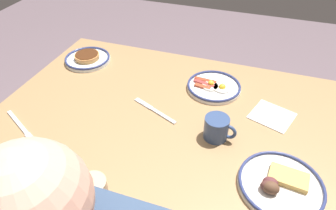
# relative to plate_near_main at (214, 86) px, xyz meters

# --- Properties ---
(dining_table) EXTENTS (1.35, 0.94, 0.73)m
(dining_table) POSITION_rel_plate_near_main_xyz_m (0.14, 0.23, -0.11)
(dining_table) COLOR #9E784E
(dining_table) RESTS_ON ground_plane
(plate_near_main) EXTENTS (0.23, 0.23, 0.04)m
(plate_near_main) POSITION_rel_plate_near_main_xyz_m (0.00, 0.00, 0.00)
(plate_near_main) COLOR white
(plate_near_main) RESTS_ON dining_table
(plate_center_pancakes) EXTENTS (0.22, 0.22, 0.04)m
(plate_center_pancakes) POSITION_rel_plate_near_main_xyz_m (0.64, -0.03, 0.00)
(plate_center_pancakes) COLOR white
(plate_center_pancakes) RESTS_ON dining_table
(plate_far_companion) EXTENTS (0.26, 0.26, 0.05)m
(plate_far_companion) POSITION_rel_plate_near_main_xyz_m (-0.30, 0.44, 0.00)
(plate_far_companion) COLOR silver
(plate_far_companion) RESTS_ON dining_table
(coffee_mug) EXTENTS (0.12, 0.09, 0.09)m
(coffee_mug) POSITION_rel_plate_near_main_xyz_m (-0.07, 0.29, 0.03)
(coffee_mug) COLOR #334772
(coffee_mug) RESTS_ON dining_table
(paper_napkin) EXTENTS (0.19, 0.18, 0.00)m
(paper_napkin) POSITION_rel_plate_near_main_xyz_m (-0.25, 0.11, -0.01)
(paper_napkin) COLOR white
(paper_napkin) RESTS_ON dining_table
(fork_near) EXTENTS (0.19, 0.11, 0.01)m
(fork_near) POSITION_rel_plate_near_main_xyz_m (0.64, 0.46, -0.01)
(fork_near) COLOR silver
(fork_near) RESTS_ON dining_table
(butter_knife) EXTENTS (0.21, 0.11, 0.01)m
(butter_knife) POSITION_rel_plate_near_main_xyz_m (0.19, 0.22, -0.01)
(butter_knife) COLOR silver
(butter_knife) RESTS_ON dining_table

